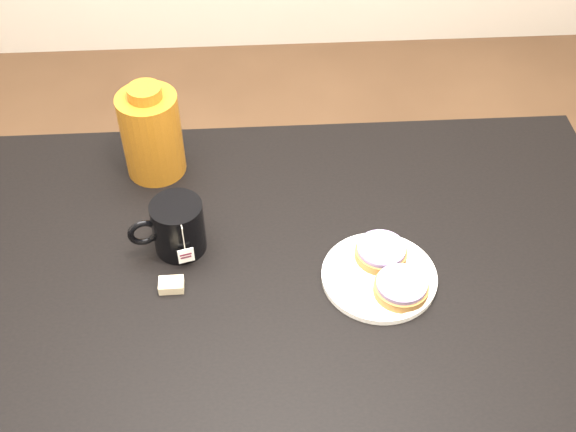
{
  "coord_description": "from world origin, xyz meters",
  "views": [
    {
      "loc": [
        -0.03,
        -0.85,
        1.77
      ],
      "look_at": [
        0.03,
        0.1,
        0.81
      ],
      "focal_mm": 45.0,
      "sensor_mm": 36.0,
      "label": 1
    }
  ],
  "objects_px": {
    "bagel_front": "(401,287)",
    "teabag_pouch": "(171,285)",
    "table": "(275,306)",
    "bagel_package": "(152,133)",
    "bagel_back": "(381,252)",
    "mug": "(177,227)",
    "plate": "(379,276)"
  },
  "relations": [
    {
      "from": "bagel_back",
      "to": "bagel_front",
      "type": "xyz_separation_m",
      "value": [
        0.02,
        -0.09,
        -0.0
      ]
    },
    {
      "from": "bagel_back",
      "to": "mug",
      "type": "distance_m",
      "value": 0.38
    },
    {
      "from": "table",
      "to": "mug",
      "type": "height_order",
      "value": "mug"
    },
    {
      "from": "teabag_pouch",
      "to": "bagel_package",
      "type": "relative_size",
      "value": 0.22
    },
    {
      "from": "bagel_back",
      "to": "teabag_pouch",
      "type": "bearing_deg",
      "value": -173.61
    },
    {
      "from": "table",
      "to": "bagel_back",
      "type": "bearing_deg",
      "value": 8.7
    },
    {
      "from": "mug",
      "to": "teabag_pouch",
      "type": "bearing_deg",
      "value": -110.81
    },
    {
      "from": "bagel_back",
      "to": "teabag_pouch",
      "type": "xyz_separation_m",
      "value": [
        -0.39,
        -0.04,
        -0.02
      ]
    },
    {
      "from": "table",
      "to": "plate",
      "type": "xyz_separation_m",
      "value": [
        0.19,
        -0.01,
        0.09
      ]
    },
    {
      "from": "table",
      "to": "bagel_front",
      "type": "distance_m",
      "value": 0.25
    },
    {
      "from": "table",
      "to": "bagel_package",
      "type": "relative_size",
      "value": 6.69
    },
    {
      "from": "bagel_front",
      "to": "teabag_pouch",
      "type": "bearing_deg",
      "value": 174.11
    },
    {
      "from": "plate",
      "to": "bagel_back",
      "type": "relative_size",
      "value": 2.12
    },
    {
      "from": "bagel_front",
      "to": "mug",
      "type": "height_order",
      "value": "mug"
    },
    {
      "from": "mug",
      "to": "teabag_pouch",
      "type": "relative_size",
      "value": 3.4
    },
    {
      "from": "plate",
      "to": "bagel_back",
      "type": "distance_m",
      "value": 0.05
    },
    {
      "from": "plate",
      "to": "bagel_front",
      "type": "distance_m",
      "value": 0.06
    },
    {
      "from": "table",
      "to": "bagel_front",
      "type": "relative_size",
      "value": 10.86
    },
    {
      "from": "bagel_back",
      "to": "bagel_front",
      "type": "relative_size",
      "value": 0.77
    },
    {
      "from": "table",
      "to": "bagel_front",
      "type": "bearing_deg",
      "value": -13.82
    },
    {
      "from": "plate",
      "to": "bagel_package",
      "type": "height_order",
      "value": "bagel_package"
    },
    {
      "from": "table",
      "to": "mug",
      "type": "xyz_separation_m",
      "value": [
        -0.18,
        0.09,
        0.14
      ]
    },
    {
      "from": "plate",
      "to": "mug",
      "type": "height_order",
      "value": "mug"
    },
    {
      "from": "table",
      "to": "bagel_package",
      "type": "bearing_deg",
      "value": 126.47
    },
    {
      "from": "teabag_pouch",
      "to": "bagel_front",
      "type": "bearing_deg",
      "value": -5.89
    },
    {
      "from": "bagel_front",
      "to": "plate",
      "type": "bearing_deg",
      "value": 126.65
    },
    {
      "from": "teabag_pouch",
      "to": "table",
      "type": "bearing_deg",
      "value": 3.88
    },
    {
      "from": "bagel_back",
      "to": "teabag_pouch",
      "type": "relative_size",
      "value": 2.22
    },
    {
      "from": "plate",
      "to": "mug",
      "type": "xyz_separation_m",
      "value": [
        -0.37,
        0.1,
        0.05
      ]
    },
    {
      "from": "bagel_back",
      "to": "teabag_pouch",
      "type": "distance_m",
      "value": 0.39
    },
    {
      "from": "bagel_front",
      "to": "bagel_package",
      "type": "distance_m",
      "value": 0.6
    },
    {
      "from": "bagel_back",
      "to": "bagel_package",
      "type": "xyz_separation_m",
      "value": [
        -0.44,
        0.29,
        0.07
      ]
    }
  ]
}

